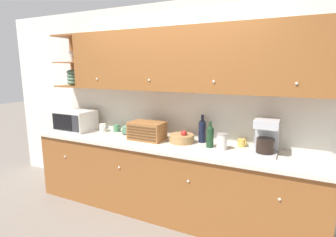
{
  "coord_description": "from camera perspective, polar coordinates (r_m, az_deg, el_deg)",
  "views": [
    {
      "loc": [
        1.38,
        -3.07,
        1.8
      ],
      "look_at": [
        0.0,
        -0.23,
        1.19
      ],
      "focal_mm": 28.0,
      "sensor_mm": 36.0,
      "label": 1
    }
  ],
  "objects": [
    {
      "name": "mug",
      "position": [
        3.79,
        -11.08,
        -2.07
      ],
      "size": [
        0.1,
        0.09,
        0.1
      ],
      "color": "#4C845B",
      "rests_on": "counter_unit"
    },
    {
      "name": "counter_unit",
      "position": [
        3.35,
        -0.75,
        -12.68
      ],
      "size": [
        3.57,
        0.68,
        0.91
      ],
      "color": "#935628",
      "rests_on": "ground_plane"
    },
    {
      "name": "second_wine_bottle",
      "position": [
        3.19,
        7.45,
        -2.47
      ],
      "size": [
        0.09,
        0.09,
        0.34
      ],
      "color": "black",
      "rests_on": "counter_unit"
    },
    {
      "name": "storage_canister",
      "position": [
        2.96,
        11.64,
        -4.93
      ],
      "size": [
        0.12,
        0.12,
        0.18
      ],
      "color": "silver",
      "rests_on": "counter_unit"
    },
    {
      "name": "wall_back",
      "position": [
        3.42,
        1.88,
        2.58
      ],
      "size": [
        5.95,
        0.06,
        2.6
      ],
      "color": "white",
      "rests_on": "ground_plane"
    },
    {
      "name": "coffee_maker",
      "position": [
        2.9,
        20.59,
        -3.67
      ],
      "size": [
        0.24,
        0.27,
        0.38
      ],
      "color": "#B7B7BC",
      "rests_on": "counter_unit"
    },
    {
      "name": "ground_plane",
      "position": [
        3.81,
        1.56,
        -17.2
      ],
      "size": [
        24.0,
        24.0,
        0.0
      ],
      "primitive_type": "plane",
      "color": "slate"
    },
    {
      "name": "fruit_basket",
      "position": [
        3.19,
        3.02,
        -4.28
      ],
      "size": [
        0.3,
        0.3,
        0.16
      ],
      "color": "#A87F4C",
      "rests_on": "counter_unit"
    },
    {
      "name": "backsplash_panel",
      "position": [
        3.41,
        1.62,
        1.14
      ],
      "size": [
        3.55,
        0.01,
        0.62
      ],
      "color": "silver",
      "rests_on": "counter_unit"
    },
    {
      "name": "bowl_stack_on_counter",
      "position": [
        3.64,
        -8.73,
        -2.42
      ],
      "size": [
        0.19,
        0.19,
        0.12
      ],
      "color": "slate",
      "rests_on": "counter_unit"
    },
    {
      "name": "upper_cabinets",
      "position": [
        3.14,
        3.06,
        12.56
      ],
      "size": [
        3.55,
        0.38,
        0.73
      ],
      "color": "#935628",
      "rests_on": "backsplash_panel"
    },
    {
      "name": "microwave",
      "position": [
        4.03,
        -19.48,
        -0.35
      ],
      "size": [
        0.52,
        0.39,
        0.29
      ],
      "color": "silver",
      "rests_on": "counter_unit"
    },
    {
      "name": "bread_box",
      "position": [
        3.3,
        -4.6,
        -2.69
      ],
      "size": [
        0.44,
        0.28,
        0.23
      ],
      "color": "#996033",
      "rests_on": "counter_unit"
    },
    {
      "name": "mug_blue_second",
      "position": [
        3.84,
        -13.95,
        -1.92
      ],
      "size": [
        0.11,
        0.1,
        0.11
      ],
      "color": "silver",
      "rests_on": "counter_unit"
    },
    {
      "name": "mug_patterned_third",
      "position": [
        3.13,
        15.77,
        -5.11
      ],
      "size": [
        0.1,
        0.09,
        0.09
      ],
      "color": "gold",
      "rests_on": "counter_unit"
    },
    {
      "name": "wine_bottle",
      "position": [
        3.01,
        9.15,
        -3.68
      ],
      "size": [
        0.08,
        0.08,
        0.3
      ],
      "color": "#19381E",
      "rests_on": "counter_unit"
    }
  ]
}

